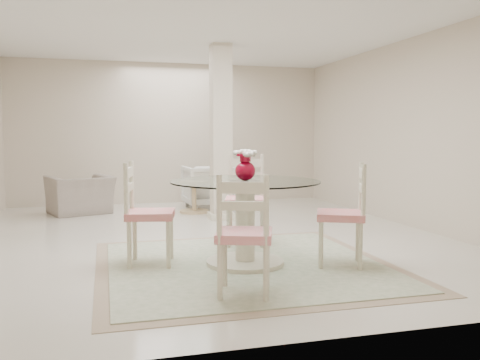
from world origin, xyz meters
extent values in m
plane|color=silver|center=(0.00, 0.00, 0.00)|extent=(7.00, 7.00, 0.00)
cube|color=beige|center=(0.00, 3.50, 1.35)|extent=(6.00, 0.02, 2.70)
cube|color=beige|center=(0.00, -3.50, 1.35)|extent=(6.00, 0.02, 2.70)
cube|color=beige|center=(3.00, 0.00, 1.35)|extent=(0.02, 7.00, 2.70)
cube|color=white|center=(0.00, 0.00, 2.70)|extent=(6.00, 7.00, 0.02)
cube|color=beige|center=(0.50, 1.30, 1.35)|extent=(0.30, 0.30, 2.70)
cube|color=tan|center=(0.09, -1.56, 0.00)|extent=(2.92, 2.92, 0.01)
cube|color=beige|center=(0.09, -1.56, 0.01)|extent=(2.67, 2.67, 0.01)
cylinder|color=beige|center=(0.09, -1.56, 0.03)|extent=(0.78, 0.78, 0.06)
cylinder|color=beige|center=(0.09, -1.56, 0.45)|extent=(0.20, 0.20, 0.80)
cylinder|color=beige|center=(0.09, -1.56, 0.83)|extent=(0.32, 0.32, 0.03)
cylinder|color=white|center=(0.09, -1.56, 0.85)|extent=(1.49, 1.49, 0.01)
ellipsoid|color=#9E0420|center=(0.09, -1.56, 0.96)|extent=(0.20, 0.20, 0.19)
cylinder|color=#9E0420|center=(0.09, -1.56, 1.08)|extent=(0.11, 0.11, 0.06)
cylinder|color=#9E0420|center=(0.09, -1.56, 1.12)|extent=(0.18, 0.18, 0.02)
ellipsoid|color=white|center=(0.09, -1.56, 1.14)|extent=(0.12, 0.12, 0.05)
ellipsoid|color=white|center=(0.16, -1.54, 1.13)|extent=(0.12, 0.12, 0.05)
ellipsoid|color=white|center=(0.04, -1.53, 1.13)|extent=(0.12, 0.12, 0.05)
ellipsoid|color=white|center=(0.10, -1.63, 1.12)|extent=(0.12, 0.12, 0.05)
ellipsoid|color=white|center=(0.14, -1.60, 1.14)|extent=(0.12, 0.12, 0.05)
cylinder|color=beige|center=(0.91, -1.58, 0.24)|extent=(0.05, 0.05, 0.48)
cylinder|color=beige|center=(0.76, -1.92, 0.24)|extent=(0.05, 0.05, 0.48)
cylinder|color=beige|center=(1.25, -1.73, 0.24)|extent=(0.05, 0.05, 0.48)
cylinder|color=beige|center=(1.10, -2.07, 0.24)|extent=(0.05, 0.05, 0.48)
cube|color=red|center=(1.01, -1.83, 0.51)|extent=(0.61, 0.61, 0.07)
cube|color=beige|center=(1.20, -1.91, 0.86)|extent=(0.21, 0.40, 0.56)
cylinder|color=beige|center=(0.11, -0.78, 0.25)|extent=(0.05, 0.05, 0.50)
cylinder|color=beige|center=(0.48, -0.89, 0.25)|extent=(0.05, 0.05, 0.50)
cylinder|color=beige|center=(0.23, -0.41, 0.25)|extent=(0.05, 0.05, 0.50)
cylinder|color=beige|center=(0.60, -0.52, 0.25)|extent=(0.05, 0.05, 0.50)
cube|color=red|center=(0.35, -0.65, 0.54)|extent=(0.59, 0.59, 0.08)
cube|color=beige|center=(0.42, -0.44, 0.90)|extent=(0.43, 0.17, 0.58)
cylinder|color=beige|center=(-0.67, -1.52, 0.24)|extent=(0.05, 0.05, 0.48)
cylinder|color=beige|center=(-0.60, -1.15, 0.24)|extent=(0.05, 0.05, 0.48)
cylinder|color=beige|center=(-1.04, -1.45, 0.24)|extent=(0.05, 0.05, 0.48)
cylinder|color=beige|center=(-0.97, -1.08, 0.24)|extent=(0.05, 0.05, 0.48)
cube|color=red|center=(-0.82, -1.30, 0.52)|extent=(0.54, 0.54, 0.07)
cube|color=beige|center=(-1.03, -1.26, 0.87)|extent=(0.13, 0.42, 0.57)
cylinder|color=beige|center=(0.06, -2.37, 0.23)|extent=(0.04, 0.04, 0.46)
cylinder|color=beige|center=(-0.28, -2.25, 0.23)|extent=(0.04, 0.04, 0.46)
cylinder|color=beige|center=(-0.06, -2.71, 0.23)|extent=(0.04, 0.04, 0.46)
cylinder|color=beige|center=(-0.40, -2.59, 0.23)|extent=(0.04, 0.04, 0.46)
cube|color=red|center=(-0.17, -2.48, 0.50)|extent=(0.57, 0.57, 0.07)
cube|color=beige|center=(-0.23, -2.67, 0.84)|extent=(0.40, 0.18, 0.54)
imported|color=gray|center=(-1.66, 2.45, 0.32)|extent=(1.21, 1.14, 0.63)
imported|color=white|center=(0.56, 2.65, 0.39)|extent=(0.87, 0.90, 0.77)
cylinder|color=tan|center=(0.21, 2.08, 0.02)|extent=(0.49, 0.49, 0.04)
cylinder|color=tan|center=(0.21, 2.08, 0.27)|extent=(0.07, 0.07, 0.47)
cylinder|color=tan|center=(0.21, 2.08, 0.52)|extent=(0.51, 0.51, 0.03)
camera|label=1|loc=(-1.26, -6.40, 1.31)|focal=38.00mm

